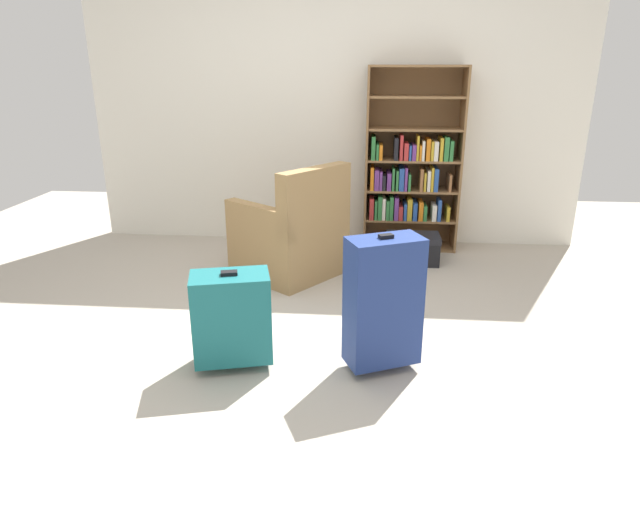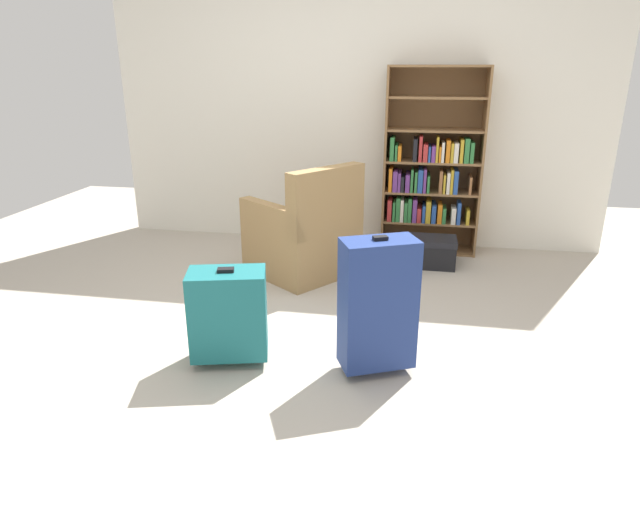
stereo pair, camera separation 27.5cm
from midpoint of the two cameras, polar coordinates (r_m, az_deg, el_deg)
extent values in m
plane|color=#B2A899|center=(3.37, 1.48, -9.20)|extent=(7.87, 7.87, 0.00)
cube|color=silver|center=(5.11, 5.43, 15.86)|extent=(4.49, 0.10, 2.60)
cube|color=brown|center=(4.93, 8.53, 9.83)|extent=(0.02, 0.31, 1.61)
cube|color=brown|center=(4.98, 18.11, 9.18)|extent=(0.02, 0.31, 1.61)
cube|color=brown|center=(5.08, 13.28, 9.81)|extent=(0.84, 0.02, 1.61)
cube|color=brown|center=(5.13, 12.66, 0.74)|extent=(0.80, 0.29, 0.02)
cube|color=brown|center=(5.05, 12.89, 3.63)|extent=(0.80, 0.29, 0.02)
cube|color=brown|center=(4.99, 13.12, 6.61)|extent=(0.80, 0.29, 0.02)
cube|color=brown|center=(4.93, 13.36, 9.65)|extent=(0.80, 0.29, 0.02)
cube|color=brown|center=(4.90, 13.61, 12.75)|extent=(0.80, 0.29, 0.02)
cube|color=brown|center=(4.88, 13.86, 15.89)|extent=(0.80, 0.29, 0.02)
cube|color=brown|center=(4.87, 14.11, 18.80)|extent=(0.80, 0.29, 0.02)
cube|color=#B22D2D|center=(4.96, 8.95, 4.88)|extent=(0.04, 0.18, 0.19)
cube|color=#2D7238|center=(4.97, 9.40, 4.78)|extent=(0.02, 0.20, 0.17)
cube|color=#2D7238|center=(4.97, 9.82, 4.98)|extent=(0.04, 0.21, 0.21)
cube|color=silver|center=(4.99, 10.22, 4.91)|extent=(0.03, 0.23, 0.20)
cube|color=#2D7238|center=(4.99, 10.61, 4.77)|extent=(0.03, 0.24, 0.17)
cube|color=#2D7238|center=(4.97, 11.01, 4.90)|extent=(0.03, 0.20, 0.21)
cube|color=#66337F|center=(4.98, 11.51, 4.83)|extent=(0.04, 0.21, 0.20)
cube|color=#B22D2D|center=(5.00, 11.94, 4.43)|extent=(0.04, 0.24, 0.13)
cube|color=#264C99|center=(5.00, 12.40, 4.52)|extent=(0.03, 0.23, 0.15)
cube|color=gold|center=(5.01, 12.85, 4.77)|extent=(0.04, 0.26, 0.19)
cube|color=#264C99|center=(5.01, 13.40, 4.53)|extent=(0.04, 0.25, 0.16)
cube|color=orange|center=(4.99, 14.00, 4.47)|extent=(0.04, 0.20, 0.17)
cube|color=#2D7238|center=(4.99, 14.44, 4.26)|extent=(0.03, 0.19, 0.14)
cube|color=silver|center=(4.99, 15.36, 4.23)|extent=(0.04, 0.18, 0.14)
cube|color=#264C99|center=(4.99, 15.89, 4.44)|extent=(0.03, 0.17, 0.19)
cube|color=gold|center=(5.00, 16.76, 4.05)|extent=(0.03, 0.17, 0.13)
cube|color=orange|center=(4.94, 9.08, 8.07)|extent=(0.03, 0.25, 0.20)
cube|color=#66337F|center=(4.91, 9.55, 7.85)|extent=(0.04, 0.19, 0.18)
cube|color=#66337F|center=(4.93, 9.98, 7.79)|extent=(0.02, 0.24, 0.17)
cube|color=black|center=(4.93, 10.30, 7.57)|extent=(0.03, 0.22, 0.13)
cube|color=#66337F|center=(4.94, 10.81, 7.68)|extent=(0.04, 0.24, 0.15)
cube|color=#2D7238|center=(4.92, 11.26, 7.88)|extent=(0.02, 0.22, 0.20)
cube|color=#2D7238|center=(4.93, 11.65, 7.76)|extent=(0.02, 0.23, 0.18)
cube|color=#264C99|center=(4.94, 12.10, 7.88)|extent=(0.04, 0.26, 0.20)
cube|color=#66337F|center=(4.91, 12.56, 7.81)|extent=(0.02, 0.20, 0.20)
cube|color=#2D7238|center=(4.95, 12.90, 7.53)|extent=(0.02, 0.25, 0.15)
cube|color=brown|center=(4.92, 14.15, 7.65)|extent=(0.03, 0.19, 0.20)
cube|color=gold|center=(4.95, 14.48, 7.49)|extent=(0.02, 0.24, 0.16)
cube|color=silver|center=(4.95, 14.87, 7.56)|extent=(0.03, 0.23, 0.18)
cube|color=gold|center=(4.94, 15.22, 7.67)|extent=(0.02, 0.21, 0.21)
cube|color=#264C99|center=(4.95, 15.60, 7.62)|extent=(0.04, 0.23, 0.20)
cube|color=brown|center=(4.96, 17.01, 7.22)|extent=(0.02, 0.22, 0.15)
cube|color=#2D7238|center=(4.88, 9.27, 11.13)|extent=(0.03, 0.23, 0.20)
cube|color=#2D7238|center=(4.90, 9.70, 10.76)|extent=(0.02, 0.26, 0.14)
cube|color=orange|center=(4.87, 10.04, 10.65)|extent=(0.03, 0.19, 0.13)
cube|color=black|center=(4.88, 11.61, 10.94)|extent=(0.03, 0.23, 0.19)
cube|color=#B22D2D|center=(4.86, 12.17, 11.00)|extent=(0.03, 0.17, 0.22)
cube|color=#B22D2D|center=(4.88, 12.64, 10.60)|extent=(0.04, 0.20, 0.15)
cube|color=#264C99|center=(4.90, 13.04, 10.50)|extent=(0.02, 0.25, 0.13)
cube|color=#66337F|center=(4.89, 13.44, 10.48)|extent=(0.03, 0.22, 0.13)
cube|color=gold|center=(4.87, 13.83, 10.88)|extent=(0.02, 0.20, 0.21)
cube|color=orange|center=(4.90, 14.08, 10.43)|extent=(0.02, 0.24, 0.13)
cube|color=silver|center=(4.89, 14.38, 10.60)|extent=(0.02, 0.21, 0.17)
cube|color=orange|center=(4.88, 14.89, 10.65)|extent=(0.03, 0.19, 0.19)
cube|color=gold|center=(4.88, 15.29, 10.48)|extent=(0.02, 0.19, 0.16)
cube|color=silver|center=(4.91, 15.66, 10.51)|extent=(0.04, 0.24, 0.16)
cube|color=gold|center=(4.91, 16.20, 10.64)|extent=(0.03, 0.23, 0.20)
cube|color=#2D7238|center=(4.88, 16.74, 10.60)|extent=(0.04, 0.17, 0.20)
cube|color=#2D7238|center=(4.91, 17.21, 10.40)|extent=(0.03, 0.21, 0.17)
cube|color=#9E7A4C|center=(4.41, -0.14, 0.76)|extent=(0.98, 0.98, 0.40)
cube|color=tan|center=(4.34, -0.14, 3.76)|extent=(0.76, 0.75, 0.08)
cube|color=#9E7A4C|center=(4.09, 2.63, 5.78)|extent=(0.52, 0.63, 0.50)
cube|color=#9E7A4C|center=(4.52, 2.67, 5.31)|extent=(0.62, 0.50, 0.22)
cube|color=#9E7A4C|center=(4.13, -3.21, 3.93)|extent=(0.62, 0.50, 0.22)
cylinder|color=#1959A5|center=(4.26, 7.43, -2.30)|extent=(0.08, 0.08, 0.10)
torus|color=#1959A5|center=(4.26, 8.13, -2.28)|extent=(0.06, 0.01, 0.06)
cube|color=black|center=(4.70, 13.00, 0.27)|extent=(0.44, 0.27, 0.22)
cube|color=black|center=(4.67, 13.11, 1.58)|extent=(0.45, 0.28, 0.05)
cube|color=#19666B|center=(3.07, -7.08, -6.06)|extent=(0.47, 0.34, 0.50)
cube|color=black|center=(2.97, -7.28, -1.51)|extent=(0.10, 0.07, 0.02)
cylinder|color=black|center=(3.21, -9.57, -10.55)|extent=(0.06, 0.06, 0.05)
cylinder|color=black|center=(3.19, -4.16, -10.47)|extent=(0.06, 0.06, 0.05)
cube|color=navy|center=(2.94, 8.78, -5.04)|extent=(0.44, 0.35, 0.72)
cube|color=black|center=(2.80, 9.17, 1.84)|extent=(0.08, 0.07, 0.02)
cylinder|color=black|center=(3.07, 5.97, -11.87)|extent=(0.07, 0.07, 0.05)
cylinder|color=black|center=(3.16, 10.77, -11.10)|extent=(0.07, 0.07, 0.05)
camera|label=1|loc=(0.14, -87.53, 0.87)|focal=30.46mm
camera|label=2|loc=(0.14, 92.47, -0.87)|focal=30.46mm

